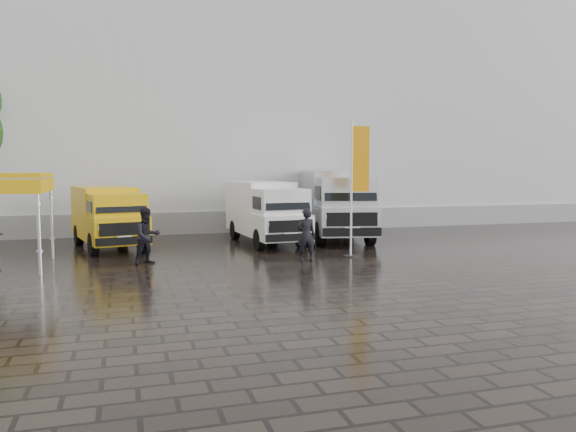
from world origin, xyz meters
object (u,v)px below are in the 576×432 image
Objects in this scene: van_white at (266,213)px; person_tent at (147,236)px; wheelie_bin at (347,219)px; van_silver at (336,205)px; person_front at (306,235)px; flagpole at (356,182)px; van_yellow at (108,218)px.

van_white is 5.96m from person_tent.
person_tent is (-9.64, -7.30, 0.35)m from wheelie_bin.
van_silver reaches higher than person_front.
van_silver is 3.69m from wheelie_bin.
van_white is at bearing -126.71° from wheelie_bin.
flagpole is at bearing -66.68° from van_white.
flagpole reaches higher than wheelie_bin.
person_front is at bearing -50.66° from van_yellow.
van_white reaches higher than van_yellow.
person_tent is at bearing -4.61° from person_front.
person_tent is at bearing -140.91° from van_silver.
van_white is 5.40× the size of wheelie_bin.
van_white is at bearing -14.73° from van_yellow.
van_yellow reaches higher than wheelie_bin.
van_yellow is 4.05m from person_tent.
wheelie_bin is 9.48m from person_front.
van_white is 1.23× the size of flagpole.
flagpole is 2.57m from person_front.
flagpole is at bearing -93.37° from wheelie_bin.
van_silver is 3.79× the size of person_tent.
van_yellow is 5.93m from van_white.
van_yellow is 4.73× the size of wheelie_bin.
person_tent is (-7.86, -4.19, -0.56)m from van_silver.
van_white is 3.21m from van_silver.
wheelie_bin is 0.61× the size of person_front.
person_front is at bearing -91.48° from van_white.
flagpole reaches higher than van_white.
van_silver is 5.92m from person_front.
person_tent is (-4.70, -3.65, -0.34)m from van_white.
van_yellow is 2.90× the size of person_front.
person_tent is (-6.78, 0.44, -1.63)m from flagpole.
person_tent reaches higher than person_front.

